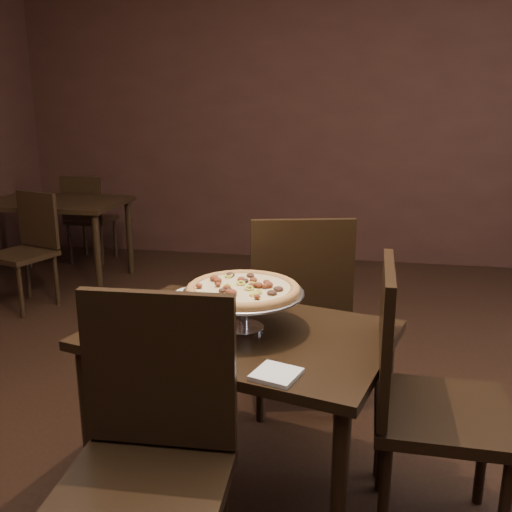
# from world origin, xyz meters

# --- Properties ---
(room) EXTENTS (6.04, 7.04, 2.84)m
(room) POSITION_xyz_m (0.06, 0.03, 1.40)
(room) COLOR black
(room) RESTS_ON ground
(dining_table) EXTENTS (1.23, 0.97, 0.68)m
(dining_table) POSITION_xyz_m (-0.09, -0.05, 0.59)
(dining_table) COLOR black
(dining_table) RESTS_ON ground
(background_table) EXTENTS (1.13, 0.75, 0.71)m
(background_table) POSITION_xyz_m (-2.20, 2.36, 0.61)
(background_table) COLOR black
(background_table) RESTS_ON ground
(pizza_stand) EXTENTS (0.46, 0.46, 0.19)m
(pizza_stand) POSITION_xyz_m (-0.09, -0.03, 0.83)
(pizza_stand) COLOR silver
(pizza_stand) RESTS_ON dining_table
(parmesan_shaker) EXTENTS (0.05, 0.05, 0.09)m
(parmesan_shaker) POSITION_xyz_m (-0.39, -0.18, 0.73)
(parmesan_shaker) COLOR beige
(parmesan_shaker) RESTS_ON dining_table
(pepper_flake_shaker) EXTENTS (0.07, 0.07, 0.12)m
(pepper_flake_shaker) POSITION_xyz_m (-0.22, -0.25, 0.74)
(pepper_flake_shaker) COLOR maroon
(pepper_flake_shaker) RESTS_ON dining_table
(packet_caddy) EXTENTS (0.09, 0.09, 0.07)m
(packet_caddy) POSITION_xyz_m (-0.50, -0.10, 0.71)
(packet_caddy) COLOR black
(packet_caddy) RESTS_ON dining_table
(napkin_stack) EXTENTS (0.17, 0.17, 0.01)m
(napkin_stack) POSITION_xyz_m (0.10, -0.39, 0.69)
(napkin_stack) COLOR silver
(napkin_stack) RESTS_ON dining_table
(plate_left) EXTENTS (0.26, 0.26, 0.01)m
(plate_left) POSITION_xyz_m (-0.34, 0.29, 0.69)
(plate_left) COLOR white
(plate_left) RESTS_ON dining_table
(plate_near) EXTENTS (0.24, 0.24, 0.01)m
(plate_near) POSITION_xyz_m (-0.17, -0.31, 0.69)
(plate_near) COLOR white
(plate_near) RESTS_ON dining_table
(serving_spatula) EXTENTS (0.15, 0.15, 0.02)m
(serving_spatula) POSITION_xyz_m (-0.07, -0.12, 0.83)
(serving_spatula) COLOR silver
(serving_spatula) RESTS_ON pizza_stand
(chair_far) EXTENTS (0.57, 0.57, 1.01)m
(chair_far) POSITION_xyz_m (0.05, 0.61, 0.55)
(chair_far) COLOR black
(chair_far) RESTS_ON ground
(chair_near) EXTENTS (0.48, 0.48, 0.99)m
(chair_near) POSITION_xyz_m (-0.23, -0.67, 0.54)
(chair_near) COLOR black
(chair_near) RESTS_ON ground
(chair_side) EXTENTS (0.47, 0.47, 0.99)m
(chair_side) POSITION_xyz_m (0.56, -0.15, 0.54)
(chair_side) COLOR black
(chair_side) RESTS_ON ground
(bg_chair_far) EXTENTS (0.40, 0.40, 0.84)m
(bg_chair_far) POSITION_xyz_m (-2.23, 2.97, 0.46)
(bg_chair_far) COLOR black
(bg_chair_far) RESTS_ON ground
(bg_chair_near) EXTENTS (0.51, 0.51, 0.86)m
(bg_chair_near) POSITION_xyz_m (-2.11, 1.76, 0.47)
(bg_chair_near) COLOR black
(bg_chair_near) RESTS_ON ground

